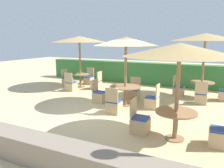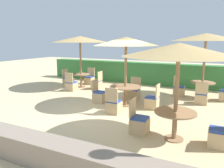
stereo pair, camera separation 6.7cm
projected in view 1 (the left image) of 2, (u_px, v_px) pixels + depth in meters
name	position (u px, v px, depth m)	size (l,w,h in m)	color
ground_plane	(105.00, 112.00, 7.68)	(40.00, 40.00, 0.00)	#D1BA8C
hedge_row	(150.00, 73.00, 12.57)	(13.00, 0.70, 1.23)	#387A3D
stone_border	(30.00, 147.00, 4.58)	(10.00, 0.56, 0.54)	gray
parasol_back_left	(79.00, 39.00, 11.32)	(2.95, 2.95, 2.70)	#93704C
round_table_back_left	(80.00, 77.00, 11.71)	(0.96, 0.96, 0.72)	#93704C
patio_chair_back_left_east	(96.00, 84.00, 11.31)	(0.46, 0.46, 0.93)	tan
patio_chair_back_left_west	(67.00, 81.00, 12.16)	(0.46, 0.46, 0.93)	tan
patio_chair_back_left_south	(71.00, 86.00, 10.92)	(0.46, 0.46, 0.93)	tan
patio_chair_back_left_north	(89.00, 80.00, 12.60)	(0.46, 0.46, 0.93)	tan
parasol_center	(126.00, 42.00, 8.02)	(2.41, 2.41, 2.61)	#93704C
round_table_center	(125.00, 90.00, 8.37)	(1.19, 1.19, 0.76)	#93704C
patio_chair_center_east	(152.00, 102.00, 8.05)	(0.46, 0.46, 0.93)	tan
patio_chair_center_north	(134.00, 93.00, 9.36)	(0.46, 0.46, 0.93)	tan
patio_chair_center_west	(99.00, 96.00, 8.86)	(0.46, 0.46, 0.93)	tan
patio_chair_center_south	(114.00, 106.00, 7.52)	(0.46, 0.46, 0.93)	tan
parasol_front_right	(180.00, 50.00, 5.14)	(2.72, 2.72, 2.42)	#93704C
round_table_front_right	(176.00, 118.00, 5.47)	(1.03, 1.03, 0.74)	#93704C
patio_chair_front_right_west	(140.00, 123.00, 5.92)	(0.46, 0.46, 0.93)	tan
patio_chair_front_right_east	(220.00, 136.00, 5.13)	(0.46, 0.46, 0.93)	tan
parasol_back_right	(206.00, 37.00, 9.06)	(2.87, 2.87, 2.78)	#93704C
round_table_back_right	(202.00, 85.00, 9.46)	(1.04, 1.04, 0.72)	#93704C
patio_chair_back_right_west	(178.00, 90.00, 9.90)	(0.46, 0.46, 0.93)	tan
patio_chair_back_right_south	(201.00, 97.00, 8.64)	(0.46, 0.46, 0.93)	tan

